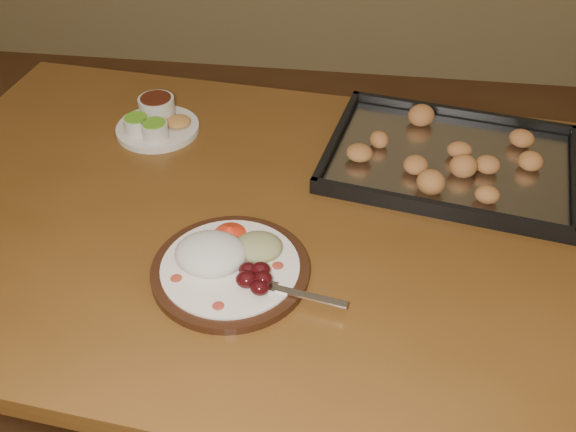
# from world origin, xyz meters

# --- Properties ---
(ground) EXTENTS (4.00, 4.00, 0.00)m
(ground) POSITION_xyz_m (0.00, 0.00, 0.00)
(ground) COLOR brown
(ground) RESTS_ON ground
(dining_table) EXTENTS (1.58, 1.04, 0.75)m
(dining_table) POSITION_xyz_m (0.23, -0.01, 0.65)
(dining_table) COLOR brown
(dining_table) RESTS_ON ground
(dinner_plate) EXTENTS (0.32, 0.25, 0.06)m
(dinner_plate) POSITION_xyz_m (0.14, -0.15, 0.77)
(dinner_plate) COLOR black
(dinner_plate) RESTS_ON dining_table
(condiment_saucer) EXTENTS (0.17, 0.17, 0.06)m
(condiment_saucer) POSITION_xyz_m (-0.10, 0.24, 0.77)
(condiment_saucer) COLOR silver
(condiment_saucer) RESTS_ON dining_table
(baking_tray) EXTENTS (0.53, 0.43, 0.05)m
(baking_tray) POSITION_xyz_m (0.51, 0.20, 0.77)
(baking_tray) COLOR black
(baking_tray) RESTS_ON dining_table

